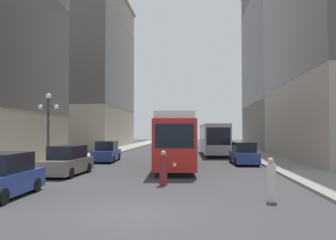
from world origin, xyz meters
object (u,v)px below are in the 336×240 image
at_px(parked_car_right_far, 244,154).
at_px(parked_car_left_far, 2,177).
at_px(streetcar, 176,139).
at_px(transit_bus, 213,138).
at_px(pedestrian_crossing_near, 271,181).
at_px(lamp_post_left_near, 48,119).
at_px(pedestrian_crossing_far, 163,169).
at_px(parked_car_left_near, 107,152).
at_px(parked_car_left_mid, 67,161).

height_order(parked_car_right_far, parked_car_left_far, same).
bearing_deg(streetcar, parked_car_left_far, -117.87).
relative_size(transit_bus, parked_car_left_far, 2.57).
bearing_deg(parked_car_left_far, parked_car_right_far, 51.13).
height_order(pedestrian_crossing_near, lamp_post_left_near, lamp_post_left_near).
bearing_deg(transit_bus, pedestrian_crossing_far, -101.12).
bearing_deg(parked_car_left_far, parked_car_left_near, 88.95).
distance_m(streetcar, pedestrian_crossing_far, 9.84).
xyz_separation_m(parked_car_left_mid, pedestrian_crossing_near, (10.80, -7.27, -0.06)).
bearing_deg(parked_car_left_near, lamp_post_left_near, -106.45).
height_order(parked_car_left_near, pedestrian_crossing_far, parked_car_left_near).
bearing_deg(lamp_post_left_near, streetcar, 29.62).
bearing_deg(streetcar, lamp_post_left_near, -153.22).
bearing_deg(pedestrian_crossing_near, lamp_post_left_near, -178.55).
relative_size(parked_car_left_mid, parked_car_left_far, 1.04).
xyz_separation_m(transit_bus, pedestrian_crossing_far, (-3.61, -22.40, -1.14)).
bearing_deg(transit_bus, parked_car_left_near, -138.97).
xyz_separation_m(pedestrian_crossing_near, pedestrian_crossing_far, (-4.52, 3.73, 0.02)).
bearing_deg(lamp_post_left_near, parked_car_left_near, 76.82).
bearing_deg(lamp_post_left_near, pedestrian_crossing_far, -31.83).
distance_m(parked_car_left_near, parked_car_left_far, 16.98).
bearing_deg(transit_bus, lamp_post_left_near, -126.20).
distance_m(pedestrian_crossing_near, lamp_post_left_near, 15.70).
bearing_deg(parked_car_left_mid, transit_bus, 64.86).
bearing_deg(pedestrian_crossing_far, parked_car_left_near, 2.45).
bearing_deg(parked_car_left_far, streetcar, 63.91).
relative_size(parked_car_left_near, pedestrian_crossing_near, 2.86).
relative_size(transit_bus, parked_car_left_mid, 2.47).
distance_m(parked_car_right_far, pedestrian_crossing_far, 12.65).
height_order(streetcar, transit_bus, streetcar).
height_order(parked_car_right_far, lamp_post_left_near, lamp_post_left_near).
bearing_deg(parked_car_right_far, pedestrian_crossing_far, 61.28).
bearing_deg(pedestrian_crossing_near, parked_car_left_mid, -177.74).
distance_m(parked_car_right_far, pedestrian_crossing_near, 15.15).
height_order(parked_car_left_near, parked_car_right_far, same).
xyz_separation_m(transit_bus, pedestrian_crossing_near, (0.91, -26.13, -1.16)).
distance_m(streetcar, parked_car_left_near, 7.31).
height_order(parked_car_left_mid, pedestrian_crossing_near, parked_car_left_mid).
xyz_separation_m(streetcar, lamp_post_left_near, (-8.23, -4.68, 1.42)).
relative_size(transit_bus, lamp_post_left_near, 2.31).
xyz_separation_m(transit_bus, parked_car_right_far, (1.90, -11.01, -1.10)).
bearing_deg(streetcar, pedestrian_crossing_far, -93.14).
distance_m(streetcar, parked_car_left_mid, 8.96).
height_order(parked_car_right_far, pedestrian_crossing_far, parked_car_right_far).
distance_m(parked_car_left_far, pedestrian_crossing_near, 10.80).
height_order(streetcar, pedestrian_crossing_near, streetcar).
relative_size(parked_car_left_far, pedestrian_crossing_far, 2.63).
relative_size(transit_bus, pedestrian_crossing_far, 6.77).
height_order(transit_bus, parked_car_right_far, transit_bus).
relative_size(parked_car_left_near, parked_car_left_mid, 1.02).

